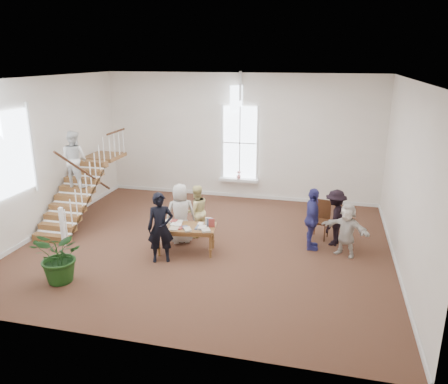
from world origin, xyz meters
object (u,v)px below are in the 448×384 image
(person_yellow, at_px, (196,211))
(woman_cluster_a, at_px, (312,219))
(elderly_woman, at_px, (181,214))
(woman_cluster_b, at_px, (335,218))
(library_table, at_px, (185,229))
(woman_cluster_c, at_px, (347,230))
(floor_plant, at_px, (61,256))
(police_officer, at_px, (160,228))
(side_chair, at_px, (321,217))

(person_yellow, distance_m, woman_cluster_a, 3.28)
(elderly_woman, height_order, woman_cluster_b, elderly_woman)
(library_table, xyz_separation_m, woman_cluster_c, (4.14, 0.82, 0.06))
(woman_cluster_c, bearing_deg, elderly_woman, -150.57)
(library_table, height_order, person_yellow, person_yellow)
(floor_plant, bearing_deg, elderly_woman, 55.81)
(person_yellow, height_order, floor_plant, person_yellow)
(police_officer, height_order, floor_plant, police_officer)
(elderly_woman, distance_m, side_chair, 4.03)
(woman_cluster_b, bearing_deg, floor_plant, -40.19)
(library_table, relative_size, elderly_woman, 0.98)
(woman_cluster_c, bearing_deg, side_chair, 148.58)
(elderly_woman, xyz_separation_m, person_yellow, (0.30, 0.50, -0.08))
(side_chair, bearing_deg, woman_cluster_c, -45.75)
(woman_cluster_a, bearing_deg, person_yellow, 84.04)
(elderly_woman, bearing_deg, person_yellow, -147.43)
(person_yellow, xyz_separation_m, floor_plant, (-2.23, -3.34, -0.12))
(woman_cluster_b, bearing_deg, side_chair, -120.67)
(side_chair, bearing_deg, woman_cluster_a, -91.94)
(library_table, height_order, woman_cluster_a, woman_cluster_a)
(woman_cluster_a, height_order, floor_plant, woman_cluster_a)
(library_table, relative_size, floor_plant, 1.27)
(floor_plant, bearing_deg, person_yellow, 56.28)
(police_officer, distance_m, woman_cluster_a, 4.04)
(woman_cluster_a, height_order, side_chair, woman_cluster_a)
(library_table, xyz_separation_m, woman_cluster_a, (3.24, 1.02, 0.20))
(woman_cluster_b, height_order, side_chair, woman_cluster_b)
(person_yellow, bearing_deg, woman_cluster_a, 139.72)
(elderly_woman, relative_size, person_yellow, 1.10)
(library_table, bearing_deg, police_officer, -132.66)
(police_officer, distance_m, side_chair, 4.67)
(woman_cluster_c, bearing_deg, police_officer, -135.57)
(police_officer, bearing_deg, woman_cluster_c, -3.81)
(woman_cluster_c, height_order, side_chair, woman_cluster_c)
(floor_plant, bearing_deg, side_chair, 35.80)
(library_table, relative_size, police_officer, 0.91)
(woman_cluster_c, bearing_deg, woman_cluster_b, 141.49)
(elderly_woman, bearing_deg, floor_plant, 29.35)
(elderly_woman, xyz_separation_m, woman_cluster_c, (4.48, 0.21, -0.13))
(elderly_woman, distance_m, person_yellow, 0.59)
(woman_cluster_c, relative_size, side_chair, 1.29)
(police_officer, distance_m, woman_cluster_b, 4.77)
(woman_cluster_a, bearing_deg, elderly_woman, 92.14)
(woman_cluster_a, xyz_separation_m, floor_plant, (-5.51, -3.25, -0.20))
(woman_cluster_a, distance_m, floor_plant, 6.40)
(woman_cluster_c, relative_size, floor_plant, 1.10)
(library_table, height_order, woman_cluster_c, woman_cluster_c)
(woman_cluster_b, bearing_deg, library_table, -50.53)
(elderly_woman, xyz_separation_m, woman_cluster_b, (4.18, 0.86, -0.06))
(elderly_woman, bearing_deg, police_officer, 58.96)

